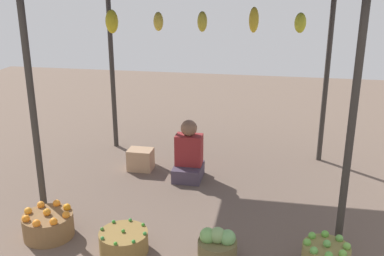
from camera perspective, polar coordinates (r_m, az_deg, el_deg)
name	(u,v)px	position (r m, az deg, el deg)	size (l,w,h in m)	color
ground_plane	(201,184)	(5.66, 1.15, -7.24)	(14.00, 14.00, 0.00)	brown
market_stall_structure	(202,2)	(5.11, 1.30, 15.90)	(3.36, 2.55, 2.40)	#38332D
vendor_person	(189,156)	(5.73, -0.43, -3.64)	(0.36, 0.44, 0.78)	#473B4B
basket_oranges	(48,225)	(4.77, -17.97, -11.71)	(0.50, 0.50, 0.30)	brown
basket_green_chilies	(124,242)	(4.38, -8.75, -14.21)	(0.46, 0.46, 0.23)	olive
basket_cabbages	(217,247)	(4.20, 3.28, -14.96)	(0.36, 0.36, 0.34)	brown
wooden_crate_near_vendor	(141,159)	(6.07, -6.62, -4.04)	(0.33, 0.25, 0.29)	tan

